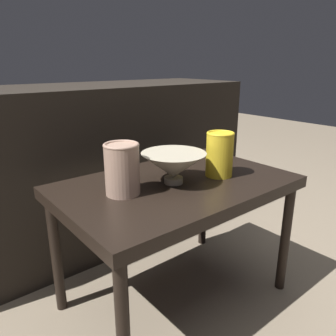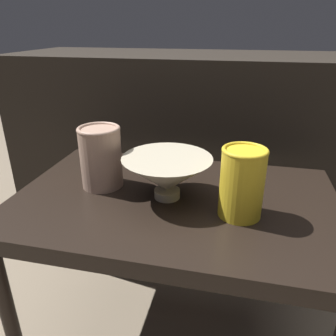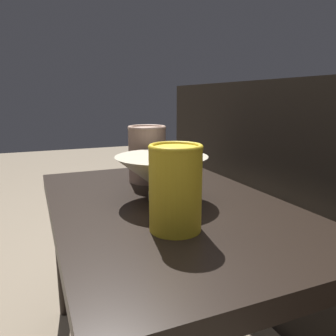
{
  "view_description": "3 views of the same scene",
  "coord_description": "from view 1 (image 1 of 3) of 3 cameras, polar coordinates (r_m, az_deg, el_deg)",
  "views": [
    {
      "loc": [
        -0.69,
        -0.8,
        0.86
      ],
      "look_at": [
        -0.03,
        0.0,
        0.53
      ],
      "focal_mm": 35.0,
      "sensor_mm": 36.0,
      "label": 1
    },
    {
      "loc": [
        0.14,
        -0.7,
        0.87
      ],
      "look_at": [
        -0.01,
        -0.03,
        0.56
      ],
      "focal_mm": 35.0,
      "sensor_mm": 36.0,
      "label": 2
    },
    {
      "loc": [
        0.67,
        -0.28,
        0.71
      ],
      "look_at": [
        -0.04,
        0.02,
        0.55
      ],
      "focal_mm": 35.0,
      "sensor_mm": 36.0,
      "label": 3
    }
  ],
  "objects": [
    {
      "name": "table",
      "position": [
        1.14,
        1.46,
        -4.65
      ],
      "size": [
        0.79,
        0.51,
        0.47
      ],
      "color": "black",
      "rests_on": "ground_plane"
    },
    {
      "name": "vase_textured_left",
      "position": [
        1.0,
        -8.0,
        -0.04
      ],
      "size": [
        0.11,
        0.11,
        0.16
      ],
      "color": "tan",
      "rests_on": "table"
    },
    {
      "name": "vase_colorful_right",
      "position": [
        1.17,
        8.98,
        2.5
      ],
      "size": [
        0.1,
        0.1,
        0.16
      ],
      "color": "gold",
      "rests_on": "table"
    },
    {
      "name": "ground_plane",
      "position": [
        1.36,
        1.31,
        -21.44
      ],
      "size": [
        8.0,
        8.0,
        0.0
      ],
      "primitive_type": "plane",
      "color": "#7F705B"
    },
    {
      "name": "couch_backdrop",
      "position": [
        1.65,
        -12.78,
        0.52
      ],
      "size": [
        1.55,
        0.5,
        0.76
      ],
      "color": "black",
      "rests_on": "ground_plane"
    },
    {
      "name": "bowl",
      "position": [
        1.08,
        0.99,
        0.44
      ],
      "size": [
        0.22,
        0.22,
        0.11
      ],
      "color": "#B2A88E",
      "rests_on": "table"
    }
  ]
}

